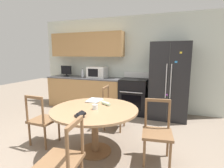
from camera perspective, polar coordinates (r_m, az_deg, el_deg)
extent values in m
plane|color=gray|center=(3.07, -11.44, -21.17)|extent=(14.00, 14.00, 0.00)
cube|color=silver|center=(5.08, 4.02, 6.68)|extent=(5.20, 0.10, 2.60)
cube|color=#AD7F4C|center=(5.29, -8.27, 12.57)|extent=(2.22, 0.34, 0.68)
cube|color=#AD7F4C|center=(5.28, -8.62, -2.79)|extent=(2.22, 0.62, 0.86)
cube|color=#4C4C51|center=(5.21, -8.75, 2.05)|extent=(2.25, 0.64, 0.03)
cube|color=black|center=(4.48, 18.14, 0.97)|extent=(0.88, 0.75, 1.85)
cube|color=#333333|center=(4.10, 17.92, 0.23)|extent=(0.01, 0.01, 1.77)
cylinder|color=silver|center=(4.08, 17.25, 0.88)|extent=(0.02, 0.02, 0.78)
cylinder|color=silver|center=(4.08, 18.65, 0.80)|extent=(0.02, 0.02, 0.78)
cube|color=#338CD8|center=(4.05, 20.18, 6.78)|extent=(0.05, 0.02, 0.04)
cube|color=purple|center=(4.15, 17.39, -3.37)|extent=(0.05, 0.02, 0.04)
cube|color=yellow|center=(4.05, 21.57, 9.52)|extent=(0.05, 0.02, 0.04)
cube|color=black|center=(4.73, 7.19, -4.02)|extent=(0.70, 0.64, 0.90)
cube|color=black|center=(4.45, 6.21, -6.08)|extent=(0.51, 0.01, 0.40)
cylinder|color=silver|center=(4.36, 6.19, -2.75)|extent=(0.58, 0.02, 0.02)
cube|color=black|center=(4.64, 7.31, 1.51)|extent=(0.70, 0.64, 0.02)
cube|color=white|center=(4.91, 8.10, 2.99)|extent=(0.70, 0.06, 0.16)
cube|color=white|center=(5.04, -4.78, 3.88)|extent=(0.53, 0.38, 0.31)
cube|color=black|center=(4.89, -6.24, 3.68)|extent=(0.30, 0.01, 0.22)
cube|color=silver|center=(4.79, -3.70, 3.59)|extent=(0.11, 0.01, 0.23)
cylinder|color=black|center=(5.57, -14.62, 2.63)|extent=(0.16, 0.16, 0.02)
cylinder|color=black|center=(5.57, -14.63, 2.93)|extent=(0.03, 0.03, 0.04)
cube|color=black|center=(5.55, -14.70, 4.47)|extent=(0.35, 0.05, 0.26)
cylinder|color=silver|center=(5.18, -9.55, 3.17)|extent=(0.08, 0.08, 0.18)
cylinder|color=silver|center=(5.17, -9.59, 4.52)|extent=(0.03, 0.03, 0.07)
cylinder|color=#262626|center=(5.16, -9.60, 4.96)|extent=(0.03, 0.03, 0.01)
cylinder|color=#997551|center=(2.77, -5.71, -8.21)|extent=(1.35, 1.35, 0.03)
cylinder|color=brown|center=(2.89, -5.59, -14.88)|extent=(0.11, 0.11, 0.67)
cylinder|color=brown|center=(3.05, -5.47, -20.86)|extent=(0.52, 0.52, 0.03)
cube|color=brown|center=(3.70, 0.82, -8.15)|extent=(0.44, 0.44, 0.04)
cylinder|color=brown|center=(3.89, 4.01, -10.77)|extent=(0.04, 0.04, 0.41)
cylinder|color=brown|center=(3.58, 2.74, -12.63)|extent=(0.04, 0.04, 0.41)
cylinder|color=brown|center=(3.98, -0.91, -10.29)|extent=(0.04, 0.04, 0.41)
cylinder|color=brown|center=(3.67, -2.60, -12.03)|extent=(0.04, 0.04, 0.41)
cylinder|color=brown|center=(3.85, -1.16, -3.67)|extent=(0.04, 0.04, 0.45)
cylinder|color=brown|center=(3.53, -2.91, -4.89)|extent=(0.04, 0.04, 0.45)
cube|color=brown|center=(3.64, -2.02, -1.13)|extent=(0.06, 0.35, 0.04)
cube|color=brown|center=(3.33, -21.33, -10.88)|extent=(0.43, 0.43, 0.04)
cylinder|color=brown|center=(3.64, -21.24, -12.91)|extent=(0.04, 0.04, 0.41)
cylinder|color=brown|center=(3.43, -16.90, -14.10)|extent=(0.04, 0.04, 0.41)
cylinder|color=brown|center=(3.42, -25.31, -14.67)|extent=(0.04, 0.04, 0.41)
cylinder|color=brown|center=(3.19, -20.94, -16.15)|extent=(0.04, 0.04, 0.41)
cylinder|color=brown|center=(3.25, -26.12, -7.16)|extent=(0.04, 0.04, 0.45)
cylinder|color=brown|center=(3.01, -21.70, -8.16)|extent=(0.04, 0.04, 0.45)
cube|color=brown|center=(3.08, -24.26, -4.00)|extent=(0.35, 0.05, 0.04)
cube|color=brown|center=(2.69, 14.54, -15.51)|extent=(0.48, 0.48, 0.04)
cylinder|color=brown|center=(2.66, 18.45, -21.52)|extent=(0.04, 0.04, 0.41)
cylinder|color=brown|center=(2.64, 10.46, -21.39)|extent=(0.04, 0.04, 0.41)
cylinder|color=brown|center=(2.96, 17.72, -18.10)|extent=(0.04, 0.04, 0.41)
cylinder|color=brown|center=(2.94, 10.69, -17.96)|extent=(0.04, 0.04, 0.41)
cylinder|color=brown|center=(2.79, 18.18, -9.35)|extent=(0.04, 0.04, 0.45)
cylinder|color=brown|center=(2.77, 11.01, -9.15)|extent=(0.04, 0.04, 0.45)
cube|color=brown|center=(2.72, 14.79, -5.18)|extent=(0.35, 0.08, 0.04)
cube|color=brown|center=(2.12, -16.64, -23.06)|extent=(0.47, 0.47, 0.04)
cylinder|color=brown|center=(2.44, -17.99, -24.62)|extent=(0.04, 0.04, 0.41)
cylinder|color=brown|center=(1.78, -14.38, -20.47)|extent=(0.04, 0.04, 0.45)
cylinder|color=brown|center=(2.06, -9.73, -16.02)|extent=(0.04, 0.04, 0.45)
cube|color=brown|center=(1.83, -12.08, -12.41)|extent=(0.08, 0.35, 0.04)
cylinder|color=silver|center=(2.70, -5.56, -7.45)|extent=(0.08, 0.08, 0.08)
cylinder|color=#4C8C59|center=(2.70, -5.55, -7.80)|extent=(0.07, 0.07, 0.04)
cylinder|color=beige|center=(2.91, -1.96, -6.36)|extent=(0.19, 0.14, 0.05)
cube|color=black|center=(2.41, -10.62, -10.28)|extent=(0.15, 0.15, 0.03)
cube|color=black|center=(2.42, -10.01, -9.57)|extent=(0.16, 0.15, 0.06)
cube|color=white|center=(3.17, -5.82, -5.48)|extent=(0.24, 0.31, 0.01)
cube|color=beige|center=(3.17, -5.82, -5.34)|extent=(0.22, 0.30, 0.01)
cube|color=silver|center=(3.17, -5.82, -5.20)|extent=(0.25, 0.32, 0.01)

